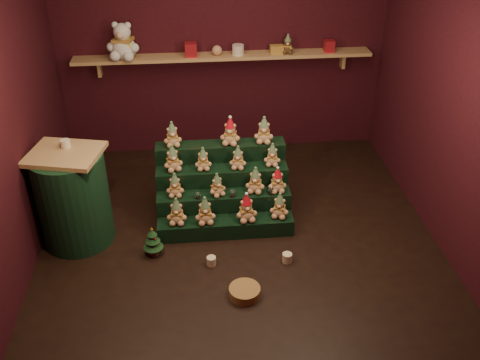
{
  "coord_description": "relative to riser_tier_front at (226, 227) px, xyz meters",
  "views": [
    {
      "loc": [
        -0.42,
        -4.39,
        3.41
      ],
      "look_at": [
        0.04,
        0.25,
        0.54
      ],
      "focal_mm": 40.0,
      "sensor_mm": 36.0,
      "label": 1
    }
  ],
  "objects": [
    {
      "name": "white_bear",
      "position": [
        -1.04,
        1.78,
        1.5
      ],
      "size": [
        0.45,
        0.42,
        0.54
      ],
      "primitive_type": null,
      "rotation": [
        0.0,
        0.0,
        -0.21
      ],
      "color": "silver",
      "rests_on": "back_shelf"
    },
    {
      "name": "teddy_14",
      "position": [
        0.47,
        0.65,
        0.77
      ],
      "size": [
        0.24,
        0.22,
        0.29
      ],
      "primitive_type": null,
      "rotation": [
        0.0,
        0.0,
        -0.18
      ],
      "color": "tan",
      "rests_on": "riser_tier_back"
    },
    {
      "name": "scarf_gift_box",
      "position": [
        0.77,
        1.79,
        1.28
      ],
      "size": [
        0.16,
        0.1,
        0.1
      ],
      "primitive_type": "cube",
      "color": "orange",
      "rests_on": "back_shelf"
    },
    {
      "name": "teddy_13",
      "position": [
        0.11,
        0.65,
        0.78
      ],
      "size": [
        0.25,
        0.24,
        0.3
      ],
      "primitive_type": null,
      "rotation": [
        0.0,
        0.0,
        -0.23
      ],
      "color": "tan",
      "rests_on": "riser_tier_back"
    },
    {
      "name": "teddy_7",
      "position": [
        0.56,
        0.22,
        0.41
      ],
      "size": [
        0.2,
        0.19,
        0.27
      ],
      "primitive_type": null,
      "rotation": [
        0.0,
        0.0,
        0.06
      ],
      "color": "tan",
      "rests_on": "riser_tier_midfront"
    },
    {
      "name": "teddy_12",
      "position": [
        -0.51,
        0.66,
        0.76
      ],
      "size": [
        0.22,
        0.2,
        0.27
      ],
      "primitive_type": null,
      "rotation": [
        0.0,
        0.0,
        0.15
      ],
      "color": "tan",
      "rests_on": "riser_tier_back"
    },
    {
      "name": "teddy_8",
      "position": [
        -0.51,
        0.46,
        0.59
      ],
      "size": [
        0.25,
        0.24,
        0.28
      ],
      "primitive_type": null,
      "rotation": [
        0.0,
        0.0,
        0.32
      ],
      "color": "tan",
      "rests_on": "riser_tier_midback"
    },
    {
      "name": "wicker_basket",
      "position": [
        0.1,
        -0.92,
        -0.05
      ],
      "size": [
        0.37,
        0.37,
        0.09
      ],
      "primitive_type": "cylinder",
      "rotation": [
        0.0,
        0.0,
        -0.38
      ],
      "color": "olive",
      "rests_on": "ground"
    },
    {
      "name": "gift_tin_red_b",
      "position": [
        1.41,
        1.79,
        1.3
      ],
      "size": [
        0.12,
        0.12,
        0.14
      ],
      "primitive_type": "cube",
      "color": "#AC1A23",
      "rests_on": "back_shelf"
    },
    {
      "name": "riser_tier_midback",
      "position": [
        0.0,
        0.44,
        0.18
      ],
      "size": [
        1.4,
        0.22,
        0.54
      ],
      "primitive_type": "cube",
      "color": "black",
      "rests_on": "ground"
    },
    {
      "name": "teddy_9",
      "position": [
        -0.2,
        0.44,
        0.57
      ],
      "size": [
        0.18,
        0.16,
        0.25
      ],
      "primitive_type": null,
      "rotation": [
        0.0,
        0.0,
        0.02
      ],
      "color": "tan",
      "rests_on": "riser_tier_midback"
    },
    {
      "name": "shelf_plush_ball",
      "position": [
        0.05,
        1.79,
        1.29
      ],
      "size": [
        0.12,
        0.12,
        0.12
      ],
      "primitive_type": "sphere",
      "color": "tan",
      "rests_on": "back_shelf"
    },
    {
      "name": "back_shelf",
      "position": [
        0.13,
        1.82,
        1.2
      ],
      "size": [
        3.6,
        0.26,
        0.24
      ],
      "color": "tan",
      "rests_on": "ground"
    },
    {
      "name": "teddy_10",
      "position": [
        0.17,
        0.43,
        0.58
      ],
      "size": [
        0.21,
        0.19,
        0.25
      ],
      "primitive_type": null,
      "rotation": [
        0.0,
        0.0,
        -0.18
      ],
      "color": "tan",
      "rests_on": "riser_tier_midback"
    },
    {
      "name": "snow_globe_b",
      "position": [
        0.09,
        0.16,
        0.31
      ],
      "size": [
        0.06,
        0.06,
        0.09
      ],
      "color": "black",
      "rests_on": "riser_tier_midfront"
    },
    {
      "name": "riser_tier_midfront",
      "position": [
        0.0,
        0.22,
        0.09
      ],
      "size": [
        1.4,
        0.22,
        0.36
      ],
      "primitive_type": "cube",
      "color": "black",
      "rests_on": "ground"
    },
    {
      "name": "left_wall",
      "position": [
        -1.92,
        -0.06,
        1.31
      ],
      "size": [
        0.1,
        4.0,
        2.8
      ],
      "primitive_type": "cube",
      "color": "black",
      "rests_on": "ground"
    },
    {
      "name": "teddy_5",
      "position": [
        -0.07,
        0.2,
        0.39
      ],
      "size": [
        0.23,
        0.22,
        0.25
      ],
      "primitive_type": null,
      "rotation": [
        0.0,
        0.0,
        0.48
      ],
      "color": "tan",
      "rests_on": "riser_tier_midfront"
    },
    {
      "name": "mini_christmas_tree",
      "position": [
        -0.73,
        -0.25,
        0.07
      ],
      "size": [
        0.19,
        0.19,
        0.33
      ],
      "rotation": [
        0.0,
        0.0,
        -0.43
      ],
      "color": "#4A291A",
      "rests_on": "ground"
    },
    {
      "name": "mug_left",
      "position": [
        -0.18,
        -0.47,
        -0.04
      ],
      "size": [
        0.09,
        0.09,
        0.09
      ],
      "primitive_type": "cylinder",
      "color": "beige",
      "rests_on": "ground"
    },
    {
      "name": "gift_tin_red_a",
      "position": [
        -0.26,
        1.79,
        1.31
      ],
      "size": [
        0.14,
        0.14,
        0.16
      ],
      "primitive_type": "cube",
      "color": "#AC1A23",
      "rests_on": "back_shelf"
    },
    {
      "name": "snow_globe_c",
      "position": [
        0.49,
        0.16,
        0.31
      ],
      "size": [
        0.06,
        0.06,
        0.08
      ],
      "color": "black",
      "rests_on": "riser_tier_midfront"
    },
    {
      "name": "ground",
      "position": [
        0.13,
        -0.06,
        -0.09
      ],
      "size": [
        4.0,
        4.0,
        0.0
      ],
      "primitive_type": "plane",
      "color": "black",
      "rests_on": "ground"
    },
    {
      "name": "teddy_11",
      "position": [
        0.54,
        0.46,
        0.57
      ],
      "size": [
        0.2,
        0.19,
        0.25
      ],
      "primitive_type": null,
      "rotation": [
        0.0,
        0.0,
        -0.17
      ],
      "color": "tan",
      "rests_on": "riser_tier_midback"
    },
    {
      "name": "table_ornament",
      "position": [
        -1.5,
        0.18,
        0.96
      ],
      "size": [
        0.09,
        0.09,
        0.08
      ],
      "primitive_type": "cylinder",
      "color": "beige",
      "rests_on": "side_table"
    },
    {
      "name": "teddy_2",
      "position": [
        0.21,
        -0.02,
        0.24
      ],
      "size": [
        0.24,
        0.22,
        0.3
      ],
      "primitive_type": null,
      "rotation": [
        0.0,
        0.0,
        0.14
      ],
      "color": "tan",
      "rests_on": "riser_tier_front"
    },
    {
      "name": "riser_tier_front",
      "position": [
        0.0,
        0.0,
        0.0
      ],
      "size": [
        1.4,
        0.22,
        0.18
      ],
      "primitive_type": "cube",
      "color": "black",
      "rests_on": "ground"
    },
    {
      "name": "gift_tin_cream",
      "position": [
        0.3,
        1.79,
        1.29
      ],
      "size": [
        0.14,
        0.14,
        0.12
      ],
      "primitive_type": "cylinder",
      "color": "beige",
      "rests_on": "back_shelf"
    },
    {
      "name": "side_table",
      "position": [
        -1.5,
        0.08,
        0.41
      ],
      "size": [
        0.77,
        0.7,
        1.01
      ],
      "rotation": [
        0.0,
        0.0,
        -0.24
      ],
      "color": "tan",
      "rests_on": "ground"
    },
    {
      "name": "teddy_0",
      "position": [
        -0.49,
        0.0,
        0.23
      ],
      "size": [
        0.22,
        0.21,
        0.29
      ],
      "primitive_type": null,
      "rotation": [
        0.0,
        0.0,
        -0.11
      ],
      "color": "tan",
      "rests_on": "riser_tier_front"
    },
    {
      "name": "teddy_6",
      "position": [
        0.33,
        0.23,
        0.41
      ],
      "size": [
        0.24,
        0.23,
        0.28
      ],
      "primitive_type": null,
      "rotation": [
        0.0,
        0.0,
        -0.27
      ],
      "color": "tan",
      "rests_on": "riser_tier_midfront"
    },
    {
      "name": "snow_globe_a",
      "position": [
        -0.27,
        0.16,
        0.31
      ],
      "size": [
        0.06,
        0.06,
        0.08
      ],
      "color": "black",
      "rests_on": "riser_tier_midfront"
    },
    {
      "name": "front_wall",
      "position": [
        0.13,
        -2.11,
        1.31
      ],
      "size": [
        4.0,
        0.1,
        2.8
      ],
      "primitive_type": "cube",
      "color": "black",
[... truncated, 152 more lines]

